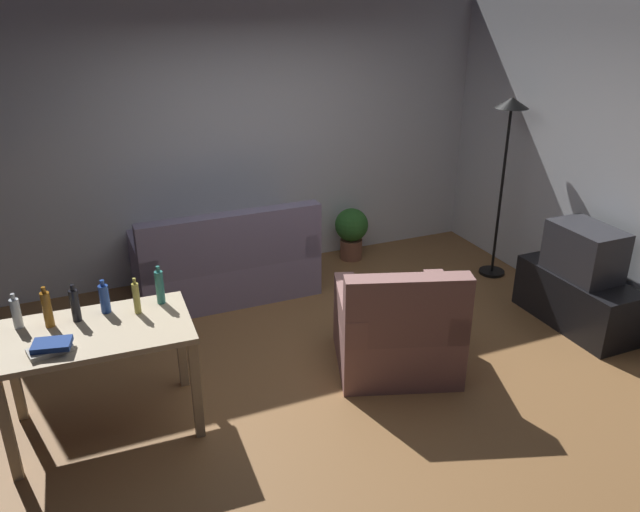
{
  "coord_description": "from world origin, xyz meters",
  "views": [
    {
      "loc": [
        -1.73,
        -3.8,
        2.79
      ],
      "look_at": [
        0.1,
        0.5,
        0.75
      ],
      "focal_mm": 35.23,
      "sensor_mm": 36.0,
      "label": 1
    }
  ],
  "objects_px": {
    "tv": "(585,251)",
    "armchair": "(398,332)",
    "bottle_squat": "(136,298)",
    "couch": "(226,265)",
    "tv_stand": "(576,299)",
    "potted_plant": "(351,230)",
    "bottle_tall": "(160,287)",
    "bottle_amber": "(47,309)",
    "bottle_dark": "(75,305)",
    "bottle_clear": "(16,313)",
    "desk": "(97,344)",
    "book_stack": "(51,347)",
    "torchiere_lamp": "(508,139)",
    "bottle_blue": "(105,298)"
  },
  "relations": [
    {
      "from": "bottle_squat",
      "to": "bottle_tall",
      "type": "relative_size",
      "value": 0.93
    },
    {
      "from": "bottle_dark",
      "to": "book_stack",
      "type": "bearing_deg",
      "value": -115.92
    },
    {
      "from": "book_stack",
      "to": "couch",
      "type": "bearing_deg",
      "value": 49.57
    },
    {
      "from": "torchiere_lamp",
      "to": "potted_plant",
      "type": "distance_m",
      "value": 1.86
    },
    {
      "from": "couch",
      "to": "bottle_squat",
      "type": "distance_m",
      "value": 1.89
    },
    {
      "from": "potted_plant",
      "to": "bottle_blue",
      "type": "relative_size",
      "value": 2.42
    },
    {
      "from": "tv_stand",
      "to": "bottle_tall",
      "type": "distance_m",
      "value": 3.56
    },
    {
      "from": "potted_plant",
      "to": "armchair",
      "type": "relative_size",
      "value": 0.51
    },
    {
      "from": "armchair",
      "to": "bottle_amber",
      "type": "height_order",
      "value": "bottle_amber"
    },
    {
      "from": "torchiere_lamp",
      "to": "bottle_blue",
      "type": "distance_m",
      "value": 3.96
    },
    {
      "from": "bottle_blue",
      "to": "bottle_tall",
      "type": "height_order",
      "value": "bottle_tall"
    },
    {
      "from": "potted_plant",
      "to": "armchair",
      "type": "distance_m",
      "value": 2.16
    },
    {
      "from": "bottle_squat",
      "to": "tv_stand",
      "type": "bearing_deg",
      "value": -4.04
    },
    {
      "from": "bottle_clear",
      "to": "tv",
      "type": "bearing_deg",
      "value": -4.7
    },
    {
      "from": "couch",
      "to": "bottle_squat",
      "type": "relative_size",
      "value": 6.55
    },
    {
      "from": "bottle_dark",
      "to": "bottle_tall",
      "type": "bearing_deg",
      "value": 3.72
    },
    {
      "from": "tv_stand",
      "to": "bottle_squat",
      "type": "relative_size",
      "value": 4.3
    },
    {
      "from": "couch",
      "to": "bottle_dark",
      "type": "relative_size",
      "value": 6.48
    },
    {
      "from": "torchiere_lamp",
      "to": "bottle_tall",
      "type": "relative_size",
      "value": 6.58
    },
    {
      "from": "torchiere_lamp",
      "to": "couch",
      "type": "bearing_deg",
      "value": 166.92
    },
    {
      "from": "couch",
      "to": "bottle_amber",
      "type": "distance_m",
      "value": 2.2
    },
    {
      "from": "bottle_amber",
      "to": "book_stack",
      "type": "relative_size",
      "value": 1.01
    },
    {
      "from": "torchiere_lamp",
      "to": "bottle_squat",
      "type": "distance_m",
      "value": 3.8
    },
    {
      "from": "couch",
      "to": "bottle_clear",
      "type": "distance_m",
      "value": 2.29
    },
    {
      "from": "bottle_blue",
      "to": "bottle_squat",
      "type": "relative_size",
      "value": 0.92
    },
    {
      "from": "bottle_clear",
      "to": "bottle_dark",
      "type": "height_order",
      "value": "bottle_dark"
    },
    {
      "from": "bottle_amber",
      "to": "bottle_blue",
      "type": "bearing_deg",
      "value": 9.04
    },
    {
      "from": "bottle_amber",
      "to": "bottle_squat",
      "type": "distance_m",
      "value": 0.55
    },
    {
      "from": "tv",
      "to": "armchair",
      "type": "height_order",
      "value": "same"
    },
    {
      "from": "bottle_dark",
      "to": "bottle_amber",
      "type": "bearing_deg",
      "value": -176.87
    },
    {
      "from": "tv_stand",
      "to": "bottle_clear",
      "type": "bearing_deg",
      "value": 85.3
    },
    {
      "from": "armchair",
      "to": "bottle_amber",
      "type": "xyz_separation_m",
      "value": [
        -2.41,
        0.29,
        0.56
      ]
    },
    {
      "from": "tv_stand",
      "to": "bottle_amber",
      "type": "distance_m",
      "value": 4.26
    },
    {
      "from": "bottle_squat",
      "to": "couch",
      "type": "bearing_deg",
      "value": 56.75
    },
    {
      "from": "torchiere_lamp",
      "to": "bottle_amber",
      "type": "xyz_separation_m",
      "value": [
        -4.2,
        -0.85,
        -0.53
      ]
    },
    {
      "from": "desk",
      "to": "bottle_dark",
      "type": "xyz_separation_m",
      "value": [
        -0.09,
        0.16,
        0.22
      ]
    },
    {
      "from": "potted_plant",
      "to": "bottle_amber",
      "type": "distance_m",
      "value": 3.54
    },
    {
      "from": "potted_plant",
      "to": "armchair",
      "type": "height_order",
      "value": "armchair"
    },
    {
      "from": "armchair",
      "to": "bottle_tall",
      "type": "relative_size",
      "value": 4.09
    },
    {
      "from": "bottle_amber",
      "to": "bottle_dark",
      "type": "height_order",
      "value": "bottle_amber"
    },
    {
      "from": "bottle_amber",
      "to": "bottle_tall",
      "type": "xyz_separation_m",
      "value": [
        0.72,
        0.04,
        -0.0
      ]
    },
    {
      "from": "potted_plant",
      "to": "bottle_tall",
      "type": "bearing_deg",
      "value": -142.94
    },
    {
      "from": "tv_stand",
      "to": "desk",
      "type": "relative_size",
      "value": 0.9
    },
    {
      "from": "couch",
      "to": "bottle_dark",
      "type": "xyz_separation_m",
      "value": [
        -1.37,
        -1.46,
        0.57
      ]
    },
    {
      "from": "bottle_squat",
      "to": "bottle_dark",
      "type": "bearing_deg",
      "value": 172.54
    },
    {
      "from": "couch",
      "to": "desk",
      "type": "height_order",
      "value": "couch"
    },
    {
      "from": "couch",
      "to": "book_stack",
      "type": "bearing_deg",
      "value": 49.57
    },
    {
      "from": "bottle_amber",
      "to": "bottle_dark",
      "type": "bearing_deg",
      "value": 3.13
    },
    {
      "from": "tv_stand",
      "to": "potted_plant",
      "type": "bearing_deg",
      "value": 29.68
    },
    {
      "from": "couch",
      "to": "bottle_tall",
      "type": "bearing_deg",
      "value": 60.05
    }
  ]
}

